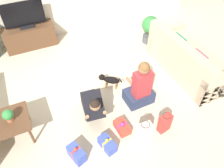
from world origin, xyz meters
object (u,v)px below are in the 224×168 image
at_px(gift_box_b, 122,127).
at_px(gift_box_c, 107,144).
at_px(tabletop_plant, 8,115).
at_px(potted_plant_corner_right, 150,28).
at_px(gift_bag_b, 144,132).
at_px(gift_bag_a, 165,123).
at_px(person_kneeling, 92,105).
at_px(gift_box_a, 76,154).
at_px(sofa_right, 187,60).
at_px(tv, 24,16).
at_px(tv_console, 30,37).
at_px(dog, 109,80).
at_px(person_sitting, 140,88).

bearing_deg(gift_box_b, gift_box_c, -151.36).
xyz_separation_m(gift_box_b, tabletop_plant, (-1.67, 0.64, 0.49)).
relative_size(potted_plant_corner_right, gift_bag_b, 1.60).
relative_size(potted_plant_corner_right, gift_bag_a, 1.78).
bearing_deg(person_kneeling, potted_plant_corner_right, 44.32).
height_order(gift_box_a, gift_box_c, gift_box_a).
height_order(gift_box_a, tabletop_plant, tabletop_plant).
xyz_separation_m(gift_box_c, gift_bag_b, (0.61, -0.11, 0.12)).
relative_size(sofa_right, gift_bag_b, 4.40).
relative_size(sofa_right, person_kneeling, 2.46).
relative_size(potted_plant_corner_right, person_kneeling, 0.89).
relative_size(person_kneeling, gift_bag_b, 1.79).
xyz_separation_m(tv, gift_bag_b, (1.20, -3.51, -0.62)).
distance_m(tv_console, gift_bag_b, 3.70).
relative_size(tv, dog, 2.24).
bearing_deg(tv_console, person_sitting, -60.36).
xyz_separation_m(potted_plant_corner_right, gift_box_b, (-1.83, -2.13, -0.34)).
bearing_deg(person_sitting, gift_box_c, 32.97).
bearing_deg(potted_plant_corner_right, gift_bag_a, -115.73).
xyz_separation_m(potted_plant_corner_right, gift_bag_a, (-1.17, -2.43, -0.23)).
relative_size(gift_box_a, gift_bag_b, 0.78).
bearing_deg(gift_bag_a, tabletop_plant, 158.05).
height_order(tv_console, potted_plant_corner_right, potted_plant_corner_right).
height_order(gift_box_b, tabletop_plant, tabletop_plant).
bearing_deg(tabletop_plant, sofa_right, 2.67).
bearing_deg(person_sitting, sofa_right, -166.83).
distance_m(person_sitting, gift_box_c, 1.20).
distance_m(potted_plant_corner_right, gift_box_b, 2.83).
bearing_deg(sofa_right, tabletop_plant, 92.67).
distance_m(tv_console, gift_box_a, 3.36).
bearing_deg(tv_console, gift_bag_a, -65.04).
xyz_separation_m(sofa_right, gift_bag_b, (-1.74, -1.13, -0.09)).
height_order(tv, potted_plant_corner_right, tv).
height_order(dog, gift_box_b, dog).
height_order(tv, gift_bag_a, tv).
bearing_deg(potted_plant_corner_right, tv, 159.33).
xyz_separation_m(sofa_right, tv_console, (-2.94, 2.38, -0.02)).
relative_size(sofa_right, gift_box_c, 5.53).
relative_size(sofa_right, dog, 4.66).
bearing_deg(sofa_right, gift_box_a, 108.80).
bearing_deg(gift_box_a, potted_plant_corner_right, 40.28).
bearing_deg(gift_box_b, dog, 77.88).
relative_size(person_kneeling, gift_bag_a, 1.99).
height_order(tv, gift_box_a, tv).
relative_size(tv, gift_box_a, 2.71).
relative_size(dog, gift_bag_b, 0.94).
bearing_deg(gift_box_a, gift_box_b, 10.55).
distance_m(sofa_right, gift_box_c, 2.57).
height_order(sofa_right, tv, tv).
bearing_deg(gift_box_b, gift_box_a, -169.45).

